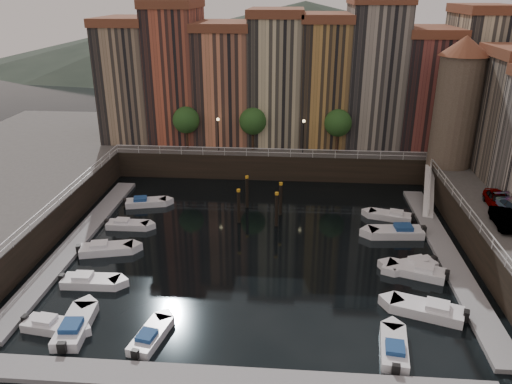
# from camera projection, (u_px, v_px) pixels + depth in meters

# --- Properties ---
(ground) EXTENTS (200.00, 200.00, 0.00)m
(ground) POSITION_uv_depth(u_px,v_px,m) (258.00, 244.00, 44.48)
(ground) COLOR black
(ground) RESTS_ON ground
(quay_far) EXTENTS (80.00, 20.00, 3.00)m
(quay_far) POSITION_uv_depth(u_px,v_px,m) (272.00, 144.00, 67.90)
(quay_far) COLOR black
(quay_far) RESTS_ON ground
(dock_left) EXTENTS (2.00, 28.00, 0.35)m
(dock_left) POSITION_uv_depth(u_px,v_px,m) (77.00, 241.00, 44.67)
(dock_left) COLOR gray
(dock_left) RESTS_ON ground
(dock_right) EXTENTS (2.00, 28.00, 0.35)m
(dock_right) POSITION_uv_depth(u_px,v_px,m) (447.00, 255.00, 42.30)
(dock_right) COLOR gray
(dock_right) RESTS_ON ground
(dock_near) EXTENTS (30.00, 2.00, 0.35)m
(dock_near) POSITION_uv_depth(u_px,v_px,m) (236.00, 381.00, 28.72)
(dock_near) COLOR gray
(dock_near) RESTS_ON ground
(mountains) EXTENTS (145.00, 100.00, 18.00)m
(mountains) POSITION_uv_depth(u_px,v_px,m) (293.00, 38.00, 142.86)
(mountains) COLOR #2D382D
(mountains) RESTS_ON ground
(far_terrace) EXTENTS (48.70, 10.30, 17.50)m
(far_terrace) POSITION_uv_depth(u_px,v_px,m) (299.00, 77.00, 61.78)
(far_terrace) COLOR #937A5E
(far_terrace) RESTS_ON quay_far
(corner_tower) EXTENTS (5.20, 5.20, 13.80)m
(corner_tower) POSITION_uv_depth(u_px,v_px,m) (457.00, 101.00, 52.53)
(corner_tower) COLOR #6B5B4C
(corner_tower) RESTS_ON quay_right
(promenade_trees) EXTENTS (21.20, 3.20, 5.20)m
(promenade_trees) POSITION_uv_depth(u_px,v_px,m) (258.00, 122.00, 58.88)
(promenade_trees) COLOR black
(promenade_trees) RESTS_ON quay_far
(street_lamps) EXTENTS (10.36, 0.36, 4.18)m
(street_lamps) POSITION_uv_depth(u_px,v_px,m) (261.00, 129.00, 58.19)
(street_lamps) COLOR black
(street_lamps) RESTS_ON quay_far
(railings) EXTENTS (36.08, 34.04, 0.52)m
(railings) POSITION_uv_depth(u_px,v_px,m) (262.00, 185.00, 47.55)
(railings) COLOR white
(railings) RESTS_ON ground
(gangway) EXTENTS (2.78, 8.32, 3.73)m
(gangway) POSITION_uv_depth(u_px,v_px,m) (429.00, 188.00, 51.72)
(gangway) COLOR white
(gangway) RESTS_ON ground
(mooring_pilings) EXTENTS (4.33, 4.52, 3.78)m
(mooring_pilings) POSITION_uv_depth(u_px,v_px,m) (261.00, 202.00, 49.09)
(mooring_pilings) COLOR black
(mooring_pilings) RESTS_ON ground
(boat_left_0) EXTENTS (4.36, 2.08, 0.98)m
(boat_left_0) POSITION_uv_depth(u_px,v_px,m) (52.00, 325.00, 33.21)
(boat_left_0) COLOR white
(boat_left_0) RESTS_ON ground
(boat_left_1) EXTENTS (4.57, 1.74, 1.05)m
(boat_left_1) POSITION_uv_depth(u_px,v_px,m) (90.00, 281.00, 38.20)
(boat_left_1) COLOR white
(boat_left_1) RESTS_ON ground
(boat_left_2) EXTENTS (4.82, 2.71, 1.08)m
(boat_left_2) POSITION_uv_depth(u_px,v_px,m) (105.00, 249.00, 42.92)
(boat_left_2) COLOR white
(boat_left_2) RESTS_ON ground
(boat_left_3) EXTENTS (4.15, 1.54, 0.95)m
(boat_left_3) POSITION_uv_depth(u_px,v_px,m) (127.00, 225.00, 47.41)
(boat_left_3) COLOR white
(boat_left_3) RESTS_ON ground
(boat_left_4) EXTENTS (4.54, 2.55, 1.02)m
(boat_left_4) POSITION_uv_depth(u_px,v_px,m) (145.00, 202.00, 52.32)
(boat_left_4) COLOR white
(boat_left_4) RESTS_ON ground
(boat_right_0) EXTENTS (5.27, 3.34, 1.19)m
(boat_right_0) POSITION_uv_depth(u_px,v_px,m) (429.00, 310.00, 34.70)
(boat_right_0) COLOR white
(boat_right_0) RESTS_ON ground
(boat_right_1) EXTENTS (4.79, 3.08, 1.08)m
(boat_right_1) POSITION_uv_depth(u_px,v_px,m) (417.00, 271.00, 39.54)
(boat_right_1) COLOR white
(boat_right_1) RESTS_ON ground
(boat_right_2) EXTENTS (4.36, 2.93, 0.99)m
(boat_right_2) POSITION_uv_depth(u_px,v_px,m) (413.00, 265.00, 40.44)
(boat_right_2) COLOR white
(boat_right_2) RESTS_ON ground
(boat_right_3) EXTENTS (5.23, 2.26, 1.18)m
(boat_right_3) POSITION_uv_depth(u_px,v_px,m) (397.00, 232.00, 45.80)
(boat_right_3) COLOR white
(boat_right_3) RESTS_ON ground
(boat_right_4) EXTENTS (4.45, 2.65, 1.00)m
(boat_right_4) POSITION_uv_depth(u_px,v_px,m) (391.00, 216.00, 49.23)
(boat_right_4) COLOR white
(boat_right_4) RESTS_ON ground
(boat_near_0) EXTENTS (2.16, 4.98, 1.13)m
(boat_near_0) POSITION_uv_depth(u_px,v_px,m) (75.00, 327.00, 33.01)
(boat_near_0) COLOR white
(boat_near_0) RESTS_ON ground
(boat_near_1) EXTENTS (2.28, 4.29, 0.96)m
(boat_near_1) POSITION_uv_depth(u_px,v_px,m) (150.00, 336.00, 32.18)
(boat_near_1) COLOR white
(boat_near_1) RESTS_ON ground
(boat_near_3) EXTENTS (2.15, 4.55, 1.02)m
(boat_near_3) POSITION_uv_depth(u_px,v_px,m) (394.00, 348.00, 31.07)
(boat_near_3) COLOR white
(boat_near_3) RESTS_ON ground
(car_a) EXTENTS (1.94, 4.24, 1.41)m
(car_a) POSITION_uv_depth(u_px,v_px,m) (497.00, 201.00, 44.22)
(car_a) COLOR gray
(car_a) RESTS_ON quay_right
(car_b) EXTENTS (1.65, 4.07, 1.32)m
(car_b) POSITION_uv_depth(u_px,v_px,m) (504.00, 220.00, 40.62)
(car_b) COLOR gray
(car_b) RESTS_ON quay_right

